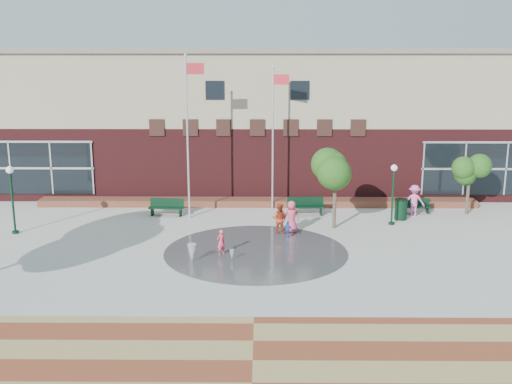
{
  "coord_description": "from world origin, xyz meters",
  "views": [
    {
      "loc": [
        0.24,
        -23.12,
        8.84
      ],
      "look_at": [
        0.0,
        4.0,
        2.6
      ],
      "focal_mm": 42.0,
      "sensor_mm": 36.0,
      "label": 1
    }
  ],
  "objects_px": {
    "flagpole_left": "(188,129)",
    "trash_can": "(401,209)",
    "child_splash": "(221,242)",
    "bench_left": "(166,211)",
    "flagpole_right": "(274,131)"
  },
  "relations": [
    {
      "from": "flagpole_left",
      "to": "trash_can",
      "type": "height_order",
      "value": "flagpole_left"
    },
    {
      "from": "child_splash",
      "to": "flagpole_right",
      "type": "bearing_deg",
      "value": -147.6
    },
    {
      "from": "flagpole_right",
      "to": "trash_can",
      "type": "xyz_separation_m",
      "value": [
        6.94,
        -2.27,
        -4.01
      ]
    },
    {
      "from": "flagpole_left",
      "to": "bench_left",
      "type": "relative_size",
      "value": 4.51
    },
    {
      "from": "bench_left",
      "to": "child_splash",
      "type": "bearing_deg",
      "value": -56.08
    },
    {
      "from": "flagpole_left",
      "to": "bench_left",
      "type": "bearing_deg",
      "value": 162.25
    },
    {
      "from": "flagpole_right",
      "to": "bench_left",
      "type": "distance_m",
      "value": 7.56
    },
    {
      "from": "flagpole_left",
      "to": "bench_left",
      "type": "distance_m",
      "value": 4.86
    },
    {
      "from": "flagpole_right",
      "to": "bench_left",
      "type": "bearing_deg",
      "value": -144.27
    },
    {
      "from": "flagpole_left",
      "to": "flagpole_right",
      "type": "distance_m",
      "value": 5.05
    },
    {
      "from": "flagpole_left",
      "to": "trash_can",
      "type": "relative_size",
      "value": 7.57
    },
    {
      "from": "trash_can",
      "to": "child_splash",
      "type": "distance_m",
      "value": 11.19
    },
    {
      "from": "flagpole_left",
      "to": "child_splash",
      "type": "distance_m",
      "value": 7.95
    },
    {
      "from": "child_splash",
      "to": "bench_left",
      "type": "bearing_deg",
      "value": -103.0
    },
    {
      "from": "bench_left",
      "to": "trash_can",
      "type": "bearing_deg",
      "value": 3.19
    }
  ]
}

